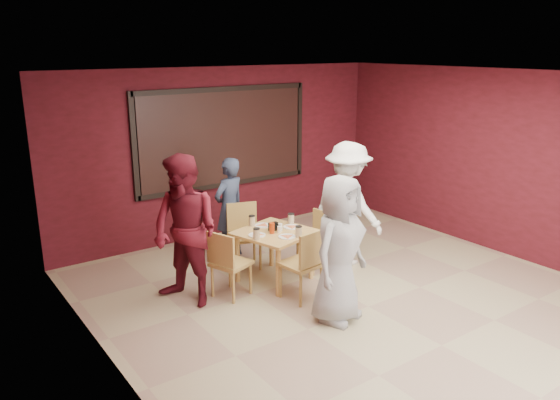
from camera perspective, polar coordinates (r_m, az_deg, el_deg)
floor at (r=6.98m, az=9.22°, el=-10.94°), size 7.00×7.00×0.00m
window_blinds at (r=9.12m, az=-5.77°, el=6.50°), size 3.00×0.02×1.50m
dining_table at (r=7.39m, az=-0.57°, el=-3.88°), size 1.10×1.10×0.86m
chair_front at (r=6.86m, az=2.69°, el=-6.36°), size 0.51×0.51×0.94m
chair_back at (r=7.96m, az=-3.80°, el=-3.27°), size 0.56×0.56×0.92m
chair_left at (r=6.96m, az=-5.54°, el=-6.33°), size 0.55×0.55×0.89m
chair_right at (r=7.85m, az=3.95°, el=-3.89°), size 0.44×0.44×0.84m
diner_front at (r=6.31m, az=6.19°, el=-5.14°), size 0.98×0.79×1.75m
diner_back at (r=8.21m, az=-5.32°, el=-0.85°), size 0.64×0.51×1.54m
diner_left at (r=6.74m, az=-9.85°, el=-3.24°), size 1.01×1.12×1.89m
diner_right at (r=7.97m, az=7.07°, el=-0.40°), size 0.81×1.24×1.81m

